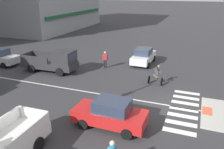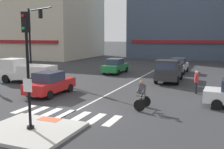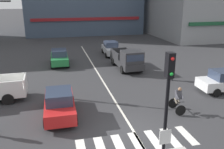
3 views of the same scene
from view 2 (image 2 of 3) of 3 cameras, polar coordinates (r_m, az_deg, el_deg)
name	(u,v)px [view 2 (image 2 of 3)]	position (r m, az deg, el deg)	size (l,w,h in m)	color
ground_plane	(72,111)	(15.14, -8.44, -7.67)	(300.00, 300.00, 0.00)	#333335
traffic_island	(31,130)	(12.38, -16.94, -11.28)	(3.94, 3.44, 0.15)	#B2AFA8
tactile_pad_front	(49,119)	(13.38, -13.21, -9.29)	(1.10, 0.60, 0.01)	#DB5B38
signal_pole	(27,60)	(11.72, -17.60, 2.94)	(0.44, 0.38, 4.96)	black
crosswalk_stripe_a	(24,109)	(16.10, -18.24, -7.02)	(0.44, 1.80, 0.01)	silver
crosswalk_stripe_b	(37,111)	(15.54, -15.68, -7.46)	(0.44, 1.80, 0.01)	silver
crosswalk_stripe_c	(51,113)	(15.02, -12.92, -7.92)	(0.44, 1.80, 0.01)	silver
crosswalk_stripe_d	(65,114)	(14.53, -9.96, -8.38)	(0.44, 1.80, 0.01)	silver
crosswalk_stripe_e	(80,116)	(14.08, -6.80, -8.86)	(0.44, 1.80, 0.01)	silver
crosswalk_stripe_f	(96,118)	(13.68, -3.44, -9.34)	(0.44, 1.80, 0.01)	silver
crosswalk_stripe_g	(113,121)	(13.33, 0.13, -9.80)	(0.44, 1.80, 0.01)	silver
lane_centre_line	(132,82)	(24.00, 4.19, -1.61)	(0.14, 28.00, 0.01)	silver
traffic_light_mast	(33,32)	(27.50, -16.45, 8.61)	(4.36, 2.35, 6.79)	black
building_corner_right	(42,22)	(54.20, -14.70, 10.70)	(20.00, 16.04, 13.17)	beige
building_far_block	(196,2)	(56.45, 17.49, 14.62)	(22.02, 21.62, 21.27)	#3D4C60
car_green_westbound_distant	(115,66)	(29.30, 0.73, 1.82)	(1.85, 4.10, 1.64)	#237A3D
car_red_westbound_near	(50,83)	(19.28, -13.09, -1.85)	(1.86, 4.11, 1.64)	red
car_silver_eastbound_distant	(178,65)	(30.71, 13.92, 1.88)	(1.93, 4.14, 1.64)	silver
pickup_truck_white_cross_left	(23,71)	(24.98, -18.49, 0.63)	(5.16, 2.18, 2.08)	white
pickup_truck_charcoal_eastbound_far	(169,71)	(24.31, 12.00, 0.68)	(2.20, 5.17, 2.08)	#2D2D30
cyclist	(142,94)	(15.15, 6.44, -4.22)	(0.72, 1.12, 1.68)	black
pedestrian_waiting_far_side	(196,80)	(20.04, 17.55, -1.14)	(0.31, 0.53, 1.67)	black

